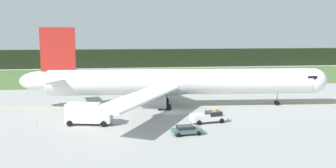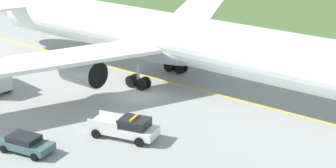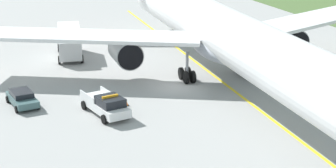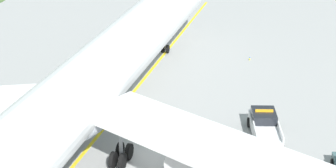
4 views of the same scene
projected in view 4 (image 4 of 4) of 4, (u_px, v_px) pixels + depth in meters
ground at (148, 156)px, 41.83m from camera, size 320.00×320.00×0.00m
taxiway_centerline_main at (99, 134)px, 44.84m from camera, size 80.10×6.06×0.01m
airliner at (91, 83)px, 42.19m from camera, size 59.35×47.89×15.20m
ops_pickup_truck at (265, 126)px, 44.18m from camera, size 5.94×3.06×1.94m
apron_cone at (234, 140)px, 43.41m from camera, size 0.49×0.49×0.62m
taxiway_edge_light_east at (250, 58)px, 59.54m from camera, size 0.12×0.12×0.37m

